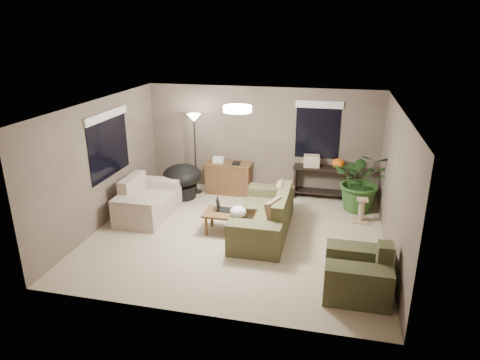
% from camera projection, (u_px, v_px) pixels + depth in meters
% --- Properties ---
extents(room_shell, '(5.50, 5.50, 5.50)m').
position_uv_depth(room_shell, '(238.00, 173.00, 7.85)').
color(room_shell, '#BEAC8D').
rests_on(room_shell, ground).
extents(main_sofa, '(0.95, 2.20, 0.85)m').
position_uv_depth(main_sofa, '(265.00, 218.00, 8.27)').
color(main_sofa, brown).
rests_on(main_sofa, ground).
extents(throw_pillows, '(0.38, 1.38, 0.47)m').
position_uv_depth(throw_pillows, '(279.00, 203.00, 8.10)').
color(throw_pillows, '#8C7251').
rests_on(throw_pillows, main_sofa).
extents(loveseat, '(0.90, 1.60, 0.85)m').
position_uv_depth(loveseat, '(147.00, 202.00, 9.02)').
color(loveseat, beige).
rests_on(loveseat, ground).
extents(armchair, '(0.95, 1.00, 0.85)m').
position_uv_depth(armchair, '(358.00, 274.00, 6.40)').
color(armchair, brown).
rests_on(armchair, ground).
extents(coffee_table, '(1.00, 0.55, 0.42)m').
position_uv_depth(coffee_table, '(230.00, 216.00, 8.23)').
color(coffee_table, brown).
rests_on(coffee_table, ground).
extents(laptop, '(0.38, 0.25, 0.24)m').
position_uv_depth(laptop, '(223.00, 207.00, 8.32)').
color(laptop, black).
rests_on(laptop, coffee_table).
extents(plastic_bag, '(0.39, 0.38, 0.22)m').
position_uv_depth(plastic_bag, '(238.00, 212.00, 7.99)').
color(plastic_bag, white).
rests_on(plastic_bag, coffee_table).
extents(desk, '(1.10, 0.50, 0.75)m').
position_uv_depth(desk, '(229.00, 178.00, 10.23)').
color(desk, brown).
rests_on(desk, ground).
extents(desk_papers, '(0.68, 0.28, 0.12)m').
position_uv_depth(desk_papers, '(222.00, 161.00, 10.11)').
color(desk_papers, silver).
rests_on(desk_papers, desk).
extents(console_table, '(1.30, 0.40, 0.75)m').
position_uv_depth(console_table, '(321.00, 180.00, 9.91)').
color(console_table, black).
rests_on(console_table, ground).
extents(pumpkin, '(0.35, 0.35, 0.23)m').
position_uv_depth(pumpkin, '(338.00, 163.00, 9.69)').
color(pumpkin, orange).
rests_on(pumpkin, console_table).
extents(cardboard_box, '(0.38, 0.30, 0.26)m').
position_uv_depth(cardboard_box, '(312.00, 161.00, 9.81)').
color(cardboard_box, beige).
rests_on(cardboard_box, console_table).
extents(papasan_chair, '(1.03, 1.03, 0.80)m').
position_uv_depth(papasan_chair, '(182.00, 179.00, 9.91)').
color(papasan_chair, black).
rests_on(papasan_chair, ground).
extents(floor_lamp, '(0.32, 0.32, 1.91)m').
position_uv_depth(floor_lamp, '(194.00, 127.00, 9.85)').
color(floor_lamp, black).
rests_on(floor_lamp, ground).
extents(ceiling_fixture, '(0.50, 0.50, 0.10)m').
position_uv_depth(ceiling_fixture, '(237.00, 109.00, 7.45)').
color(ceiling_fixture, white).
rests_on(ceiling_fixture, room_shell).
extents(houseplant, '(1.23, 1.36, 1.06)m').
position_uv_depth(houseplant, '(362.00, 187.00, 9.22)').
color(houseplant, '#2D5923').
rests_on(houseplant, ground).
extents(cat_scratching_post, '(0.32, 0.32, 0.50)m').
position_uv_depth(cat_scratching_post, '(361.00, 212.00, 8.76)').
color(cat_scratching_post, tan).
rests_on(cat_scratching_post, ground).
extents(window_left, '(0.05, 1.56, 1.33)m').
position_uv_depth(window_left, '(108.00, 133.00, 8.52)').
color(window_left, black).
rests_on(window_left, room_shell).
extents(window_back, '(1.06, 0.05, 1.33)m').
position_uv_depth(window_back, '(318.00, 120.00, 9.67)').
color(window_back, black).
rests_on(window_back, room_shell).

